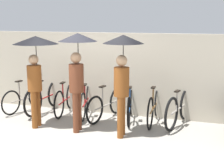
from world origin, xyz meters
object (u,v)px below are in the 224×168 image
(parked_bicycle_3, at_px, (86,101))
(parked_bicycle_6, at_px, (154,106))
(parked_bicycle_5, at_px, (130,105))
(parked_bicycle_7, at_px, (179,108))
(parked_bicycle_4, at_px, (107,104))
(pedestrian_leading, at_px, (35,56))
(parked_bicycle_1, at_px, (45,97))
(pedestrian_center, at_px, (77,59))
(parked_bicycle_0, at_px, (25,98))
(pedestrian_trailing, at_px, (122,62))
(parked_bicycle_2, at_px, (65,99))

(parked_bicycle_3, xyz_separation_m, parked_bicycle_6, (1.77, -0.02, 0.01))
(parked_bicycle_5, height_order, parked_bicycle_7, parked_bicycle_7)
(parked_bicycle_4, relative_size, pedestrian_leading, 0.80)
(parked_bicycle_1, xyz_separation_m, parked_bicycle_5, (2.36, 0.00, -0.03))
(pedestrian_center, bearing_deg, parked_bicycle_3, 100.55)
(parked_bicycle_3, height_order, parked_bicycle_5, parked_bicycle_3)
(parked_bicycle_0, distance_m, parked_bicycle_6, 3.54)
(parked_bicycle_1, relative_size, parked_bicycle_3, 1.11)
(parked_bicycle_6, relative_size, parked_bicycle_7, 1.05)
(parked_bicycle_4, bearing_deg, pedestrian_leading, 140.50)
(parked_bicycle_4, bearing_deg, parked_bicycle_3, 95.23)
(parked_bicycle_3, distance_m, pedestrian_center, 1.65)
(parked_bicycle_7, bearing_deg, parked_bicycle_0, 104.68)
(parked_bicycle_1, relative_size, parked_bicycle_7, 1.07)
(parked_bicycle_4, bearing_deg, pedestrian_center, 175.44)
(parked_bicycle_0, xyz_separation_m, parked_bicycle_6, (3.54, 0.08, 0.04))
(parked_bicycle_0, bearing_deg, pedestrian_leading, -123.42)
(parked_bicycle_7, relative_size, pedestrian_trailing, 0.80)
(parked_bicycle_2, bearing_deg, pedestrian_trailing, -127.43)
(pedestrian_trailing, bearing_deg, parked_bicycle_4, 121.73)
(pedestrian_trailing, bearing_deg, parked_bicycle_3, 136.77)
(pedestrian_leading, xyz_separation_m, pedestrian_trailing, (2.04, 0.00, -0.04))
(parked_bicycle_3, height_order, parked_bicycle_6, parked_bicycle_6)
(parked_bicycle_3, relative_size, parked_bicycle_4, 0.99)
(pedestrian_leading, distance_m, pedestrian_center, 1.02)
(parked_bicycle_1, distance_m, parked_bicycle_3, 1.18)
(parked_bicycle_4, distance_m, parked_bicycle_6, 1.18)
(parked_bicycle_4, relative_size, pedestrian_center, 0.77)
(parked_bicycle_2, distance_m, pedestrian_trailing, 2.48)
(parked_bicycle_2, distance_m, parked_bicycle_7, 2.96)
(parked_bicycle_0, height_order, pedestrian_center, pedestrian_center)
(parked_bicycle_0, height_order, parked_bicycle_7, parked_bicycle_7)
(parked_bicycle_2, height_order, parked_bicycle_4, parked_bicycle_4)
(parked_bicycle_1, bearing_deg, parked_bicycle_4, -88.14)
(parked_bicycle_2, distance_m, parked_bicycle_4, 1.19)
(parked_bicycle_1, bearing_deg, pedestrian_trailing, -109.21)
(parked_bicycle_4, height_order, parked_bicycle_7, parked_bicycle_4)
(parked_bicycle_4, height_order, parked_bicycle_6, parked_bicycle_6)
(parked_bicycle_2, relative_size, pedestrian_leading, 0.80)
(parked_bicycle_1, height_order, parked_bicycle_5, parked_bicycle_1)
(pedestrian_center, bearing_deg, pedestrian_leading, 177.62)
(parked_bicycle_1, bearing_deg, parked_bicycle_7, -85.82)
(parked_bicycle_3, relative_size, parked_bicycle_5, 0.99)
(parked_bicycle_5, bearing_deg, pedestrian_center, 127.58)
(parked_bicycle_5, xyz_separation_m, parked_bicycle_6, (0.59, 0.01, 0.03))
(parked_bicycle_3, bearing_deg, pedestrian_center, 179.97)
(parked_bicycle_3, xyz_separation_m, parked_bicycle_7, (2.37, -0.02, 0.01))
(parked_bicycle_5, relative_size, pedestrian_leading, 0.80)
(parked_bicycle_0, relative_size, parked_bicycle_2, 0.96)
(pedestrian_center, xyz_separation_m, pedestrian_trailing, (1.02, -0.01, -0.01))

